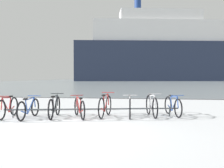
# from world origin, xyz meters

# --- Properties ---
(ground) EXTENTS (80.00, 132.00, 0.08)m
(ground) POSITION_xyz_m (0.00, 53.90, -0.04)
(ground) COLOR white
(bike_rack) EXTENTS (5.91, 1.26, 0.31)m
(bike_rack) POSITION_xyz_m (0.51, 2.36, 0.27)
(bike_rack) COLOR #4C5156
(bike_rack) RESTS_ON ground
(bicycle_0) EXTENTS (0.46, 1.69, 0.78)m
(bicycle_0) POSITION_xyz_m (-2.34, 1.82, 0.35)
(bicycle_0) COLOR black
(bicycle_0) RESTS_ON ground
(bicycle_1) EXTENTS (0.46, 1.70, 0.74)m
(bicycle_1) POSITION_xyz_m (-1.57, 1.78, 0.34)
(bicycle_1) COLOR black
(bicycle_1) RESTS_ON ground
(bicycle_2) EXTENTS (0.46, 1.74, 0.81)m
(bicycle_2) POSITION_xyz_m (-0.78, 2.09, 0.36)
(bicycle_2) COLOR black
(bicycle_2) RESTS_ON ground
(bicycle_3) EXTENTS (0.81, 1.54, 0.75)m
(bicycle_3) POSITION_xyz_m (0.07, 2.17, 0.34)
(bicycle_3) COLOR black
(bicycle_3) RESTS_ON ground
(bicycle_4) EXTENTS (0.46, 1.67, 0.84)m
(bicycle_4) POSITION_xyz_m (0.92, 2.49, 0.38)
(bicycle_4) COLOR black
(bicycle_4) RESTS_ON ground
(bicycle_5) EXTENTS (0.46, 1.70, 0.80)m
(bicycle_5) POSITION_xyz_m (1.77, 2.60, 0.36)
(bicycle_5) COLOR black
(bicycle_5) RESTS_ON ground
(bicycle_6) EXTENTS (0.52, 1.73, 0.84)m
(bicycle_6) POSITION_xyz_m (2.53, 2.80, 0.38)
(bicycle_6) COLOR black
(bicycle_6) RESTS_ON ground
(bicycle_7) EXTENTS (0.58, 1.58, 0.77)m
(bicycle_7) POSITION_xyz_m (3.28, 3.03, 0.35)
(bicycle_7) COLOR black
(bicycle_7) RESTS_ON ground
(ferry_ship) EXTENTS (59.58, 22.28, 28.56)m
(ferry_ship) POSITION_xyz_m (7.57, 79.95, 9.58)
(ferry_ship) COLOR #232D47
(ferry_ship) RESTS_ON ground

